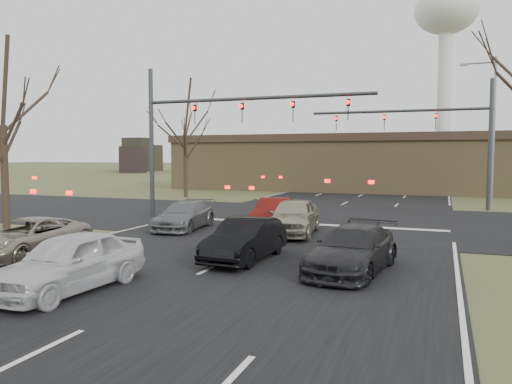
# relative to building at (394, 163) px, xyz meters

# --- Properties ---
(ground) EXTENTS (360.00, 360.00, 0.00)m
(ground) POSITION_rel_building_xyz_m (-2.00, -38.00, -2.67)
(ground) COLOR #484E29
(ground) RESTS_ON ground
(road_main) EXTENTS (14.00, 300.00, 0.02)m
(road_main) POSITION_rel_building_xyz_m (-2.00, 22.00, -2.66)
(road_main) COLOR black
(road_main) RESTS_ON ground
(road_cross) EXTENTS (200.00, 14.00, 0.02)m
(road_cross) POSITION_rel_building_xyz_m (-2.00, -23.00, -2.65)
(road_cross) COLOR black
(road_cross) RESTS_ON ground
(building) EXTENTS (42.40, 10.40, 5.30)m
(building) POSITION_rel_building_xyz_m (0.00, 0.00, 0.00)
(building) COLOR #8F754D
(building) RESTS_ON ground
(water_tower) EXTENTS (15.00, 15.00, 44.50)m
(water_tower) POSITION_rel_building_xyz_m (4.00, 82.00, 32.80)
(water_tower) COLOR silver
(water_tower) RESTS_ON ground
(mast_arm_near) EXTENTS (12.12, 0.24, 8.00)m
(mast_arm_near) POSITION_rel_building_xyz_m (-7.23, -25.00, 2.41)
(mast_arm_near) COLOR #383A3D
(mast_arm_near) RESTS_ON ground
(mast_arm_far) EXTENTS (11.12, 0.24, 8.00)m
(mast_arm_far) POSITION_rel_building_xyz_m (4.18, -15.00, 2.35)
(mast_arm_far) COLOR #383A3D
(mast_arm_far) RESTS_ON ground
(streetlight_right_far) EXTENTS (2.34, 0.25, 10.00)m
(streetlight_right_far) POSITION_rel_building_xyz_m (7.32, -11.00, 2.92)
(streetlight_right_far) COLOR gray
(streetlight_right_far) RESTS_ON ground
(tree_left_near) EXTENTS (5.10, 5.10, 8.50)m
(tree_left_near) POSITION_rel_building_xyz_m (-13.50, -32.00, 3.90)
(tree_left_near) COLOR black
(tree_left_near) RESTS_ON ground
(tree_left_far) EXTENTS (5.70, 5.70, 9.50)m
(tree_left_far) POSITION_rel_building_xyz_m (-15.00, -13.00, 4.68)
(tree_left_far) COLOR black
(tree_left_far) RESTS_ON ground
(car_silver_suv) EXTENTS (2.30, 4.68, 1.28)m
(car_silver_suv) POSITION_rel_building_xyz_m (-8.50, -35.78, -2.03)
(car_silver_suv) COLOR gray
(car_silver_suv) RESTS_ON ground
(car_white_sedan) EXTENTS (2.01, 4.43, 1.48)m
(car_white_sedan) POSITION_rel_building_xyz_m (-4.22, -38.68, -1.93)
(car_white_sedan) COLOR silver
(car_white_sedan) RESTS_ON ground
(car_black_hatch) EXTENTS (1.57, 4.14, 1.35)m
(car_black_hatch) POSITION_rel_building_xyz_m (-1.50, -33.73, -1.99)
(car_black_hatch) COLOR black
(car_black_hatch) RESTS_ON ground
(car_charcoal_sedan) EXTENTS (2.41, 4.76, 1.32)m
(car_charcoal_sedan) POSITION_rel_building_xyz_m (2.00, -34.13, -2.00)
(car_charcoal_sedan) COLOR black
(car_charcoal_sedan) RESTS_ON ground
(car_grey_ahead) EXTENTS (2.21, 4.50, 1.26)m
(car_grey_ahead) POSITION_rel_building_xyz_m (-6.62, -28.45, -2.04)
(car_grey_ahead) COLOR slate
(car_grey_ahead) RESTS_ON ground
(car_red_ahead) EXTENTS (1.87, 4.22, 1.35)m
(car_red_ahead) POSITION_rel_building_xyz_m (-3.05, -26.28, -1.99)
(car_red_ahead) COLOR #5F100D
(car_red_ahead) RESTS_ON ground
(car_silver_ahead) EXTENTS (2.34, 4.75, 1.56)m
(car_silver_ahead) POSITION_rel_building_xyz_m (-1.50, -28.23, -1.89)
(car_silver_ahead) COLOR gray
(car_silver_ahead) RESTS_ON ground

